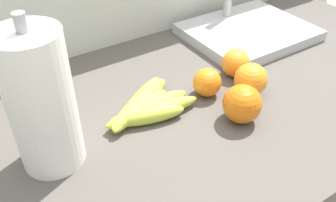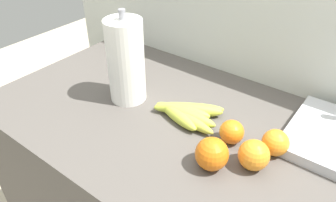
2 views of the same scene
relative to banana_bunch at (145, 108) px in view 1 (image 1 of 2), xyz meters
The scene contains 8 objects.
wall_back 0.45m from the banana_bunch, 70.63° to the left, with size 1.85×0.06×1.30m, color silver.
banana_bunch is the anchor object (origin of this frame).
orange_center 0.25m from the banana_bunch, 14.50° to the right, with size 0.08×0.08×0.08m, color orange.
orange_back_right 0.21m from the banana_bunch, 37.23° to the right, with size 0.08×0.08×0.08m, color orange.
orange_right 0.16m from the banana_bunch, ahead, with size 0.07×0.07×0.07m, color orange.
orange_far_right 0.27m from the banana_bunch, ahead, with size 0.07×0.07×0.07m, color orange.
paper_towel_roll 0.24m from the banana_bunch, behind, with size 0.11×0.11×0.29m.
sink_basin 0.46m from the banana_bunch, 19.46° to the left, with size 0.34×0.28×0.21m.
Camera 1 is at (-0.42, -0.53, 1.39)m, focal length 39.51 mm.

